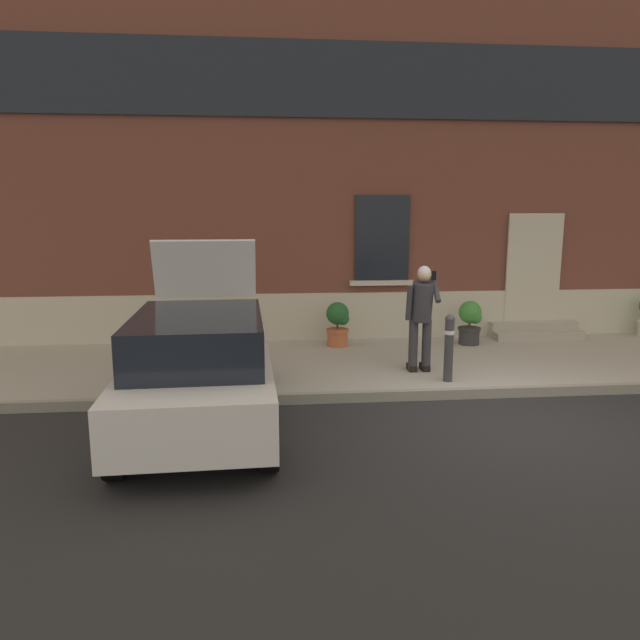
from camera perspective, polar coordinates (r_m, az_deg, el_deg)
The scene contains 12 objects.
ground_plane at distance 8.43m, azimuth 17.26°, elevation -9.08°, with size 80.00×80.00×0.00m, color #232326.
sidewalk at distance 10.92m, azimuth 11.62°, elevation -3.93°, with size 24.00×3.60×0.15m, color #99968E.
curb_edge at distance 9.23m, azimuth 15.03°, elevation -6.76°, with size 24.00×0.12×0.15m, color gray.
building_facade at distance 13.02m, azimuth 8.94°, elevation 14.65°, with size 24.00×1.52×7.50m.
entrance_stoop at distance 13.15m, azimuth 19.81°, elevation -0.98°, with size 1.84×0.64×0.32m.
hatchback_car_white at distance 7.69m, azimuth -11.40°, elevation -4.46°, with size 1.89×4.11×2.34m.
bollard_near_person at distance 9.32m, azimuth 12.25°, elevation -2.40°, with size 0.15×0.15×1.04m.
bollard_far_left at distance 8.91m, azimuth -10.20°, elevation -2.92°, with size 0.15×0.15×1.04m.
person_on_phone at distance 9.68m, azimuth 9.70°, elevation 0.79°, with size 0.51×0.50×1.74m.
planter_olive at distance 11.45m, azimuth -11.25°, elevation -0.54°, with size 0.44×0.44×0.86m.
planter_terracotta at distance 11.51m, azimuth 1.73°, elevation -0.27°, with size 0.44×0.44×0.86m.
planter_charcoal at distance 12.01m, azimuth 14.18°, elevation -0.14°, with size 0.44×0.44×0.86m.
Camera 1 is at (-3.20, -7.29, 2.75)m, focal length 33.42 mm.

